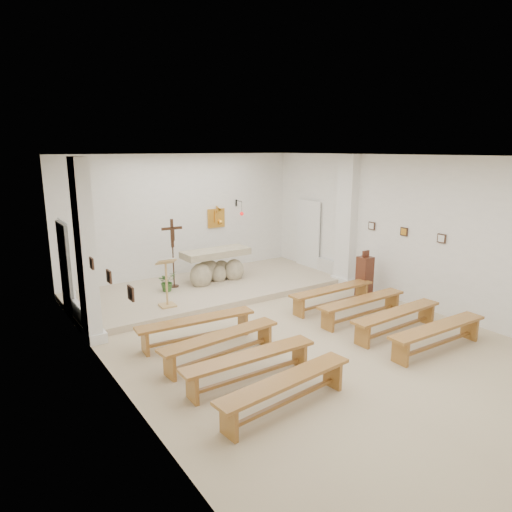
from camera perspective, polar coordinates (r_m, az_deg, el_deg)
ground at (r=9.28m, az=4.59°, el=-9.82°), size 7.00×10.00×0.00m
wall_left at (r=7.16m, az=-17.62°, el=-2.62°), size 0.02×10.00×3.50m
wall_right at (r=11.22m, az=18.89°, el=2.91°), size 0.02×10.00×3.50m
wall_back at (r=12.95m, az=-9.15°, el=4.76°), size 7.00×0.02×3.50m
ceiling at (r=8.54m, az=5.03°, el=12.27°), size 7.00×10.00×0.02m
sanctuary_platform at (r=12.01m, az=-5.84°, el=-4.01°), size 6.98×3.00×0.15m
pilaster_left at (r=9.07m, az=-20.52°, el=0.45°), size 0.26×0.55×3.50m
pilaster_right at (r=12.43m, az=11.23°, el=4.32°), size 0.26×0.55×3.50m
gold_wall_relief at (r=13.41m, az=-5.00°, el=4.73°), size 0.55×0.04×0.55m
sanctuary_lamp at (r=13.52m, az=-1.88°, el=5.53°), size 0.11×0.36×0.44m
station_frame_left_front at (r=6.44m, az=-15.38°, el=-4.51°), size 0.03×0.20×0.20m
station_frame_left_mid at (r=7.36m, az=-17.90°, el=-2.46°), size 0.03×0.20×0.20m
station_frame_left_rear at (r=8.30m, az=-19.86°, el=-0.86°), size 0.03×0.20×0.20m
station_frame_right_front at (r=10.76m, az=22.18°, el=2.05°), size 0.03×0.20×0.20m
station_frame_right_mid at (r=11.33m, az=18.02°, el=2.91°), size 0.03×0.20×0.20m
station_frame_right_rear at (r=11.96m, az=14.27°, el=3.67°), size 0.03×0.20×0.20m
radiator_left at (r=10.12m, az=-21.13°, el=-7.06°), size 0.10×0.85×0.52m
radiator_right at (r=13.26m, az=8.99°, el=-1.57°), size 0.10×0.85×0.52m
altar at (r=12.29m, az=-5.11°, el=-1.47°), size 1.84×0.85×0.94m
lectern at (r=10.41m, az=-11.11°, el=-3.24°), size 0.43×0.37×1.15m
crucifix_stand at (r=11.75m, az=-10.37°, el=0.98°), size 0.53×0.23×1.77m
potted_plant at (r=11.62m, az=-11.07°, el=-3.13°), size 0.55×0.51×0.50m
donation_pedestal at (r=11.66m, az=13.40°, el=-2.53°), size 0.32×0.32×1.19m
bench_left_front at (r=8.85m, az=-7.46°, el=-8.49°), size 2.34×0.55×0.49m
bench_right_front at (r=10.76m, az=9.49°, el=-4.57°), size 2.32×0.40×0.49m
bench_left_second at (r=8.09m, az=-4.45°, el=-10.57°), size 2.34×0.57×0.49m
bench_right_second at (r=10.14m, az=13.10°, el=-5.86°), size 2.32×0.40×0.49m
bench_left_third at (r=7.37m, az=-0.78°, el=-13.04°), size 2.32×0.40×0.49m
bench_right_third at (r=9.58m, az=17.18°, el=-7.28°), size 2.33×0.44×0.49m
bench_left_fourth at (r=6.70m, az=3.75°, el=-15.95°), size 2.34×0.60×0.49m
bench_right_fourth at (r=9.07m, az=21.77°, el=-8.82°), size 2.32×0.42×0.49m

